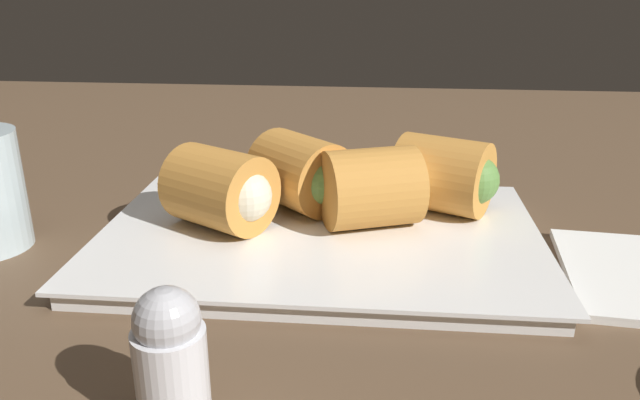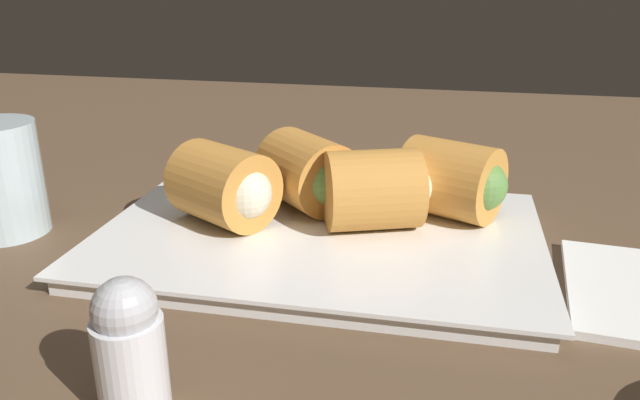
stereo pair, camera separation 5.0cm
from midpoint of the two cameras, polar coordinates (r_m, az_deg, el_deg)
name	(u,v)px [view 2 (the right image)]	position (r cm, az deg, el deg)	size (l,w,h in cm)	color
table_surface	(345,275)	(46.77, 5.34, -6.91)	(180.00, 140.00, 2.00)	brown
serving_plate	(320,239)	(48.25, 2.97, -3.61)	(33.54, 22.89, 1.50)	white
roll_front_left	(379,189)	(47.88, 8.40, 0.91)	(8.80, 8.18, 6.15)	#C68438
roll_front_right	(310,173)	(51.05, 1.92, 2.40)	(9.34, 9.32, 6.15)	#C68438
roll_back_left	(228,187)	(48.18, -5.54, 1.17)	(9.18, 8.85, 6.15)	#C68438
roll_back_right	(457,180)	(51.10, 15.15, 1.68)	(8.99, 8.57, 6.15)	#C68438
spoon	(348,173)	(64.15, 4.83, 2.39)	(19.68, 6.10, 1.16)	#B2B2B7
salt_shaker	(129,347)	(31.17, -12.61, -13.11)	(3.47, 3.47, 7.17)	silver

